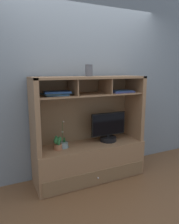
{
  "coord_description": "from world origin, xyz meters",
  "views": [
    {
      "loc": [
        -1.23,
        -2.61,
        1.57
      ],
      "look_at": [
        0.0,
        0.0,
        1.0
      ],
      "focal_mm": 33.59,
      "sensor_mm": 36.0,
      "label": 1
    }
  ],
  "objects": [
    {
      "name": "magazine_stack_centre",
      "position": [
        0.49,
        -0.04,
        1.27
      ],
      "size": [
        0.36,
        0.26,
        0.03
      ],
      "color": "#374082",
      "rests_on": "media_console"
    },
    {
      "name": "magazine_stack_left",
      "position": [
        -0.47,
        -0.03,
        1.28
      ],
      "size": [
        0.41,
        0.26,
        0.06
      ],
      "color": "#31567C",
      "rests_on": "media_console"
    },
    {
      "name": "tv_monitor",
      "position": [
        0.31,
        -0.01,
        0.7
      ],
      "size": [
        0.55,
        0.24,
        0.44
      ],
      "color": "black",
      "rests_on": "media_console"
    },
    {
      "name": "potted_orchid",
      "position": [
        -0.39,
        0.03,
        0.56
      ],
      "size": [
        0.16,
        0.16,
        0.37
      ],
      "color": "#829A9D",
      "rests_on": "media_console"
    },
    {
      "name": "floor_plane",
      "position": [
        0.0,
        0.0,
        -0.01
      ],
      "size": [
        6.0,
        6.0,
        0.02
      ],
      "primitive_type": "cube",
      "color": "brown",
      "rests_on": "ground"
    },
    {
      "name": "media_console",
      "position": [
        0.0,
        0.01,
        0.45
      ],
      "size": [
        1.6,
        0.55,
        1.49
      ],
      "color": "#9F7652",
      "rests_on": "ground"
    },
    {
      "name": "potted_fern",
      "position": [
        -0.48,
        -0.01,
        0.61
      ],
      "size": [
        0.12,
        0.13,
        0.18
      ],
      "color": "#AF6F4D",
      "rests_on": "media_console"
    },
    {
      "name": "ceramic_vase",
      "position": [
        0.0,
        0.02,
        1.57
      ],
      "size": [
        0.1,
        0.1,
        0.16
      ],
      "color": "#535661",
      "rests_on": "media_console"
    },
    {
      "name": "back_wall",
      "position": [
        0.0,
        0.29,
        1.4
      ],
      "size": [
        6.0,
        0.02,
        2.8
      ],
      "primitive_type": "cube",
      "color": "gray",
      "rests_on": "ground"
    }
  ]
}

